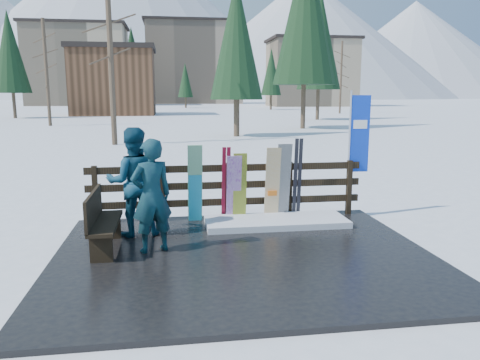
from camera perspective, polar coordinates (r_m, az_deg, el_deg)
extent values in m
plane|color=white|center=(7.60, 0.49, -9.56)|extent=(700.00, 700.00, 0.00)
cube|color=black|center=(7.59, 0.49, -9.28)|extent=(6.00, 5.00, 0.08)
cube|color=black|center=(9.58, -17.21, -1.76)|extent=(0.10, 0.10, 1.15)
cube|color=black|center=(9.46, -9.41, -1.57)|extent=(0.10, 0.10, 1.15)
cube|color=black|center=(9.53, -1.56, -1.36)|extent=(0.10, 0.10, 1.15)
cube|color=black|center=(9.77, 6.03, -1.12)|extent=(0.10, 0.10, 1.15)
cube|color=black|center=(10.17, 13.15, -0.88)|extent=(0.10, 0.10, 1.15)
cube|color=black|center=(9.58, -1.56, -2.67)|extent=(5.60, 0.05, 0.14)
cube|color=black|center=(9.50, -1.57, -0.62)|extent=(5.60, 0.05, 0.14)
cube|color=black|center=(9.44, -1.58, 1.47)|extent=(5.60, 0.05, 0.14)
cube|color=white|center=(9.22, 4.42, -5.07)|extent=(2.76, 1.00, 0.12)
cube|color=black|center=(7.95, -16.06, -5.07)|extent=(0.40, 1.50, 0.06)
cube|color=black|center=(7.45, -16.56, -7.96)|extent=(0.34, 0.06, 0.45)
cube|color=black|center=(8.59, -15.47, -5.46)|extent=(0.34, 0.06, 0.45)
cube|color=black|center=(7.91, -17.45, -3.20)|extent=(0.05, 1.50, 0.50)
cube|color=#26B1D5|center=(9.22, -5.50, -0.69)|extent=(0.26, 0.35, 1.50)
cube|color=white|center=(9.21, -5.50, -0.46)|extent=(0.28, 0.43, 1.57)
cube|color=#E8FF2F|center=(9.32, -0.02, -0.88)|extent=(0.27, 0.20, 1.38)
cube|color=silver|center=(9.31, -0.76, -1.04)|extent=(0.29, 0.27, 1.34)
cube|color=black|center=(9.47, 5.28, -0.21)|extent=(0.29, 0.29, 1.56)
cube|color=silver|center=(9.43, 3.97, -0.45)|extent=(0.29, 0.26, 1.49)
cube|color=maroon|center=(9.34, -2.01, -0.48)|extent=(0.07, 0.30, 1.51)
cube|color=maroon|center=(9.35, -1.46, -0.47)|extent=(0.07, 0.30, 1.51)
cube|color=black|center=(9.60, 6.75, 0.18)|extent=(0.08, 0.17, 1.65)
cube|color=black|center=(9.62, 7.27, 0.20)|extent=(0.08, 0.17, 1.65)
cylinder|color=silver|center=(10.09, 13.13, 3.21)|extent=(0.04, 0.04, 2.60)
cube|color=#0C37CF|center=(10.14, 14.38, 5.46)|extent=(0.42, 0.02, 1.60)
imported|color=#144A44|center=(7.60, -10.73, -1.90)|extent=(0.78, 0.65, 1.84)
imported|color=navy|center=(8.57, -12.89, -0.22)|extent=(1.03, 0.84, 1.95)
cube|color=tan|center=(119.08, -19.07, 12.94)|extent=(22.00, 14.00, 18.00)
cube|color=black|center=(119.94, -19.35, 17.37)|extent=(23.10, 14.70, 0.60)
cube|color=gray|center=(137.50, -5.67, 13.87)|extent=(26.00, 16.00, 22.00)
cube|color=black|center=(138.65, -5.76, 18.53)|extent=(27.30, 16.80, 0.60)
cube|color=tan|center=(106.79, 8.68, 12.66)|extent=(18.00, 12.00, 14.00)
cube|color=black|center=(107.34, 8.79, 16.56)|extent=(18.90, 12.60, 0.60)
cube|color=brown|center=(62.46, -15.11, 11.35)|extent=(10.00, 8.00, 8.00)
cube|color=black|center=(62.70, -15.30, 15.28)|extent=(10.50, 8.40, 0.60)
cylinder|color=#382B1E|center=(25.41, -15.63, 16.91)|extent=(0.28, 0.28, 11.27)
cone|color=black|center=(29.42, -0.43, 14.25)|extent=(3.29, 3.29, 9.14)
cone|color=black|center=(36.71, 7.90, 16.64)|extent=(4.78, 4.78, 13.28)
cylinder|color=#382B1E|center=(42.27, -22.51, 11.97)|extent=(0.28, 0.28, 8.62)
cone|color=black|center=(49.56, 9.61, 14.42)|extent=(4.45, 4.45, 12.37)
cone|color=black|center=(57.66, -26.13, 12.23)|extent=(3.94, 3.94, 10.94)
cylinder|color=#382B1E|center=(66.26, 12.21, 12.10)|extent=(0.28, 0.28, 9.63)
cone|color=black|center=(67.30, -12.96, 12.64)|extent=(3.97, 3.97, 11.03)
cone|color=black|center=(80.92, 3.81, 11.99)|extent=(3.49, 3.49, 9.70)
cone|color=black|center=(92.12, -6.67, 11.25)|extent=(2.92, 2.92, 8.11)
cone|color=white|center=(352.96, -13.87, 19.48)|extent=(260.00, 260.00, 120.00)
cone|color=white|center=(332.01, 7.84, 16.79)|extent=(200.00, 200.00, 80.00)
cone|color=white|center=(384.01, 20.38, 14.62)|extent=(180.00, 180.00, 70.00)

